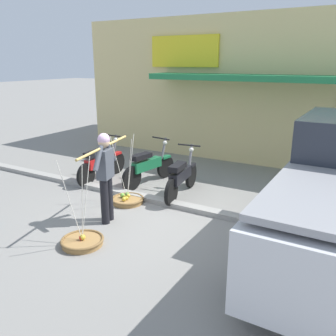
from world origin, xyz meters
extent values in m
plane|color=gray|center=(0.00, 0.00, 0.00)|extent=(90.00, 90.00, 0.00)
cube|color=gray|center=(0.00, 0.70, 0.05)|extent=(20.00, 0.24, 0.10)
cylinder|color=black|center=(-0.53, -0.47, 0.43)|extent=(0.15, 0.15, 0.86)
cylinder|color=black|center=(-0.49, -0.64, 0.43)|extent=(0.15, 0.15, 0.86)
cube|color=#474C56|center=(-0.51, -0.56, 1.13)|extent=(0.27, 0.38, 0.54)
sphere|color=#E0B78E|center=(-0.51, -0.56, 1.53)|extent=(0.21, 0.21, 0.21)
sphere|color=#D1A8CC|center=(-0.51, -0.56, 1.58)|extent=(0.22, 0.22, 0.22)
cylinder|color=#474C56|center=(-0.56, -0.32, 1.30)|extent=(0.16, 0.35, 0.43)
cylinder|color=#474C56|center=(-0.45, -0.79, 1.30)|extent=(0.16, 0.35, 0.43)
cylinder|color=tan|center=(-0.51, -0.56, 1.45)|extent=(0.47, 1.86, 0.04)
cylinder|color=#9E7542|center=(-0.72, 0.37, 0.04)|extent=(0.66, 0.66, 0.09)
torus|color=brown|center=(-0.72, 0.37, 0.10)|extent=(0.71, 0.71, 0.05)
sphere|color=gold|center=(-0.76, 0.35, 0.14)|extent=(0.09, 0.09, 0.09)
sphere|color=#75B545|center=(-0.86, 0.38, 0.14)|extent=(0.10, 0.10, 0.10)
sphere|color=yellow|center=(-0.70, 0.32, 0.13)|extent=(0.08, 0.08, 0.08)
sphere|color=gold|center=(-0.70, 0.23, 0.14)|extent=(0.09, 0.09, 0.09)
sphere|color=gold|center=(-0.68, 0.35, 0.18)|extent=(0.08, 0.08, 0.08)
sphere|color=#649B3B|center=(-0.74, 0.38, 0.19)|extent=(0.09, 0.09, 0.09)
cylinder|color=silver|center=(-0.72, 0.52, 0.77)|extent=(0.01, 0.32, 1.36)
cylinder|color=silver|center=(-0.85, 0.29, 0.77)|extent=(0.28, 0.17, 1.36)
cylinder|color=silver|center=(-0.59, 0.29, 0.77)|extent=(0.28, 0.17, 1.36)
cylinder|color=#9E7542|center=(-0.29, -1.48, 0.04)|extent=(0.66, 0.66, 0.09)
torus|color=brown|center=(-0.29, -1.48, 0.10)|extent=(0.71, 0.71, 0.05)
sphere|color=gold|center=(-0.29, -1.48, 0.14)|extent=(0.10, 0.10, 0.10)
sphere|color=red|center=(-0.29, -1.48, 0.14)|extent=(0.09, 0.09, 0.09)
sphere|color=#6CA73F|center=(-0.29, -1.48, 0.13)|extent=(0.08, 0.08, 0.08)
cylinder|color=silver|center=(-0.29, -1.33, 0.77)|extent=(0.01, 0.32, 1.36)
cylinder|color=silver|center=(-0.42, -1.56, 0.77)|extent=(0.28, 0.17, 1.36)
cylinder|color=silver|center=(-0.16, -1.56, 0.77)|extent=(0.28, 0.17, 1.36)
cylinder|color=black|center=(-2.22, 1.96, 0.29)|extent=(0.09, 0.58, 0.58)
cylinder|color=black|center=(-2.19, 0.72, 0.29)|extent=(0.09, 0.58, 0.58)
cube|color=red|center=(-2.22, 1.96, 0.55)|extent=(0.15, 0.28, 0.06)
cube|color=red|center=(-2.20, 1.24, 0.51)|extent=(0.22, 0.90, 0.24)
cube|color=black|center=(-2.20, 1.06, 0.75)|extent=(0.23, 0.56, 0.12)
cylinder|color=slate|center=(-2.21, 1.86, 0.68)|extent=(0.07, 0.30, 0.76)
cylinder|color=black|center=(-2.21, 1.78, 1.07)|extent=(0.54, 0.05, 0.04)
sphere|color=silver|center=(-2.22, 1.94, 0.93)|extent=(0.11, 0.11, 0.11)
cylinder|color=black|center=(-0.90, 2.28, 0.29)|extent=(0.17, 0.59, 0.58)
cylinder|color=black|center=(-1.09, 1.06, 0.29)|extent=(0.17, 0.59, 0.58)
cube|color=#19663D|center=(-0.90, 2.28, 0.55)|extent=(0.18, 0.30, 0.06)
cube|color=#19663D|center=(-1.01, 1.57, 0.51)|extent=(0.34, 0.92, 0.24)
cube|color=black|center=(-1.04, 1.40, 0.75)|extent=(0.31, 0.59, 0.12)
cylinder|color=slate|center=(-0.91, 2.19, 0.68)|extent=(0.11, 0.30, 0.76)
cylinder|color=black|center=(-0.92, 2.11, 1.07)|extent=(0.54, 0.12, 0.04)
sphere|color=silver|center=(-0.90, 2.26, 0.93)|extent=(0.11, 0.11, 0.11)
cylinder|color=black|center=(0.01, 1.95, 0.29)|extent=(0.15, 0.59, 0.58)
cylinder|color=black|center=(0.16, 0.72, 0.29)|extent=(0.15, 0.59, 0.58)
cube|color=black|center=(0.01, 1.95, 0.55)|extent=(0.17, 0.29, 0.06)
cube|color=black|center=(0.09, 1.24, 0.51)|extent=(0.31, 0.92, 0.24)
cube|color=black|center=(0.12, 1.06, 0.75)|extent=(0.28, 0.58, 0.12)
cylinder|color=slate|center=(0.02, 1.85, 0.68)|extent=(0.09, 0.30, 0.76)
cylinder|color=black|center=(0.03, 1.78, 1.07)|extent=(0.54, 0.10, 0.04)
sphere|color=silver|center=(0.01, 1.93, 0.93)|extent=(0.11, 0.11, 0.11)
cylinder|color=black|center=(2.55, 1.47, 0.38)|extent=(0.27, 0.76, 0.76)
cylinder|color=black|center=(2.52, -1.44, 0.38)|extent=(0.27, 0.76, 0.76)
cube|color=#DBC684|center=(1.38, 7.08, 2.10)|extent=(13.00, 5.00, 4.20)
cube|color=#237F47|center=(1.38, 4.08, 2.50)|extent=(7.15, 1.00, 0.16)
cube|color=yellow|center=(-1.55, 4.53, 3.20)|extent=(2.20, 0.08, 0.90)
camera|label=1|loc=(3.54, -5.32, 2.90)|focal=37.87mm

